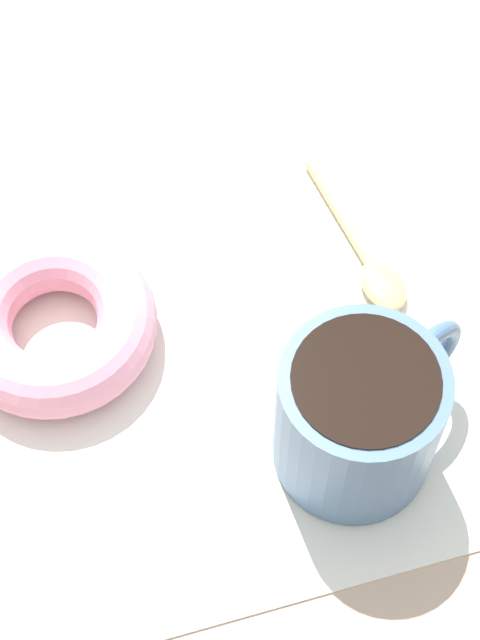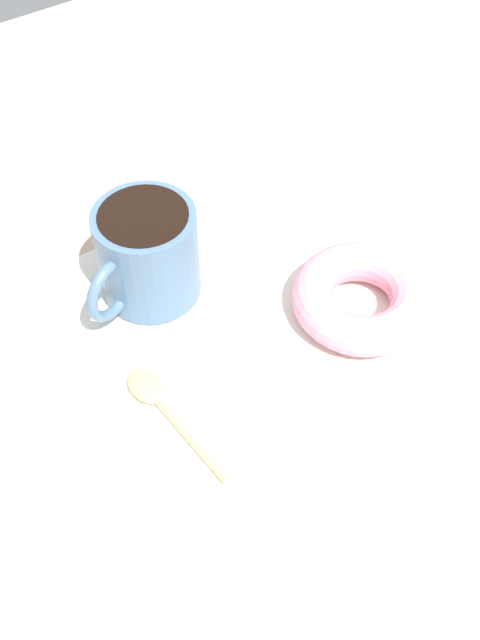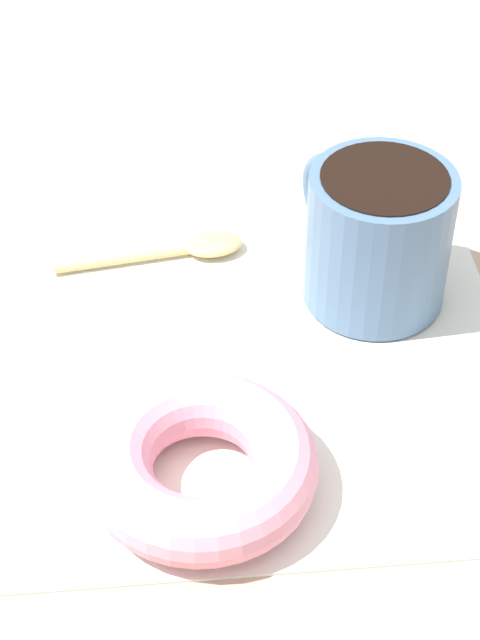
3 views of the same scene
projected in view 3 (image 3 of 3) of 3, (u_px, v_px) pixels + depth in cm
name	position (u px, v px, depth cm)	size (l,w,h in cm)	color
ground_plane	(204.00, 356.00, 61.80)	(120.00, 120.00, 2.00)	tan
napkin	(240.00, 348.00, 60.60)	(30.41, 30.41, 0.30)	white
coffee_cup	(376.00, 234.00, 61.04)	(11.20, 8.33, 8.44)	slate
donut	(202.00, 465.00, 51.90)	(11.44, 11.44, 3.35)	pink
spoon	(191.00, 248.00, 66.45)	(2.63, 11.86, 0.90)	#D8B772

